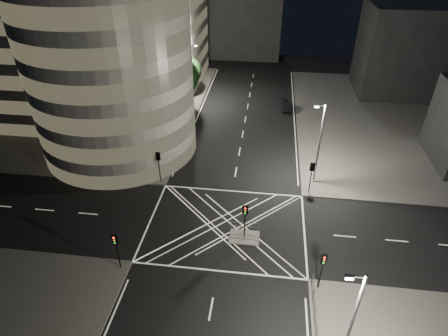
# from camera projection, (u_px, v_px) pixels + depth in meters

# --- Properties ---
(ground) EXTENTS (120.00, 120.00, 0.00)m
(ground) POSITION_uv_depth(u_px,v_px,m) (226.00, 226.00, 38.72)
(ground) COLOR black
(ground) RESTS_ON ground
(sidewalk_far_left) EXTENTS (42.00, 42.00, 0.15)m
(sidewalk_far_left) POSITION_uv_depth(u_px,v_px,m) (78.00, 104.00, 64.04)
(sidewalk_far_left) COLOR #5B5855
(sidewalk_far_left) RESTS_ON ground
(sidewalk_far_right) EXTENTS (42.00, 42.00, 0.15)m
(sidewalk_far_right) POSITION_uv_depth(u_px,v_px,m) (433.00, 124.00, 57.89)
(sidewalk_far_right) COLOR #5B5855
(sidewalk_far_right) RESTS_ON ground
(central_island) EXTENTS (3.00, 2.00, 0.15)m
(central_island) POSITION_uv_depth(u_px,v_px,m) (244.00, 237.00, 37.23)
(central_island) COLOR slate
(central_island) RESTS_ON ground
(office_tower_curved) EXTENTS (30.00, 29.00, 27.20)m
(office_tower_curved) POSITION_uv_depth(u_px,v_px,m) (88.00, 45.00, 49.37)
(office_tower_curved) COLOR gray
(office_tower_curved) RESTS_ON sidewalk_far_left
(office_block_rear) EXTENTS (24.00, 16.00, 22.00)m
(office_block_rear) POSITION_uv_depth(u_px,v_px,m) (137.00, 18.00, 69.54)
(office_block_rear) COLOR gray
(office_block_rear) RESTS_ON sidewalk_far_left
(building_right_far) EXTENTS (14.00, 12.00, 15.00)m
(building_right_far) POSITION_uv_depth(u_px,v_px,m) (403.00, 50.00, 64.75)
(building_right_far) COLOR black
(building_right_far) RESTS_ON sidewalk_far_right
(building_far_end) EXTENTS (18.00, 8.00, 18.00)m
(building_far_end) POSITION_uv_depth(u_px,v_px,m) (240.00, 15.00, 82.03)
(building_far_end) COLOR black
(building_far_end) RESTS_ON ground
(tree_a) EXTENTS (4.07, 4.07, 6.36)m
(tree_a) POSITION_uv_depth(u_px,v_px,m) (149.00, 142.00, 44.96)
(tree_a) COLOR black
(tree_a) RESTS_ON sidewalk_far_left
(tree_b) EXTENTS (5.25, 5.25, 7.53)m
(tree_b) POSITION_uv_depth(u_px,v_px,m) (162.00, 116.00, 49.63)
(tree_b) COLOR black
(tree_b) RESTS_ON sidewalk_far_left
(tree_c) EXTENTS (4.66, 4.66, 7.21)m
(tree_c) POSITION_uv_depth(u_px,v_px,m) (172.00, 98.00, 54.57)
(tree_c) COLOR black
(tree_c) RESTS_ON sidewalk_far_left
(tree_d) EXTENTS (5.62, 5.62, 9.01)m
(tree_d) POSITION_uv_depth(u_px,v_px,m) (181.00, 76.00, 58.84)
(tree_d) COLOR black
(tree_d) RESTS_ON sidewalk_far_left
(tree_e) EXTENTS (4.18, 4.18, 6.97)m
(tree_e) POSITION_uv_depth(u_px,v_px,m) (189.00, 71.00, 64.47)
(tree_e) COLOR black
(tree_e) RESTS_ON sidewalk_far_left
(traffic_signal_fl) EXTENTS (0.55, 0.22, 4.00)m
(traffic_signal_fl) POSITION_uv_depth(u_px,v_px,m) (159.00, 161.00, 43.65)
(traffic_signal_fl) COLOR black
(traffic_signal_fl) RESTS_ON sidewalk_far_left
(traffic_signal_nl) EXTENTS (0.55, 0.22, 4.00)m
(traffic_signal_nl) POSITION_uv_depth(u_px,v_px,m) (116.00, 245.00, 32.42)
(traffic_signal_nl) COLOR black
(traffic_signal_nl) RESTS_ON sidewalk_near_left
(traffic_signal_fr) EXTENTS (0.55, 0.22, 4.00)m
(traffic_signal_fr) POSITION_uv_depth(u_px,v_px,m) (312.00, 172.00, 41.78)
(traffic_signal_fr) COLOR black
(traffic_signal_fr) RESTS_ON sidewalk_far_right
(traffic_signal_nr) EXTENTS (0.55, 0.22, 4.00)m
(traffic_signal_nr) POSITION_uv_depth(u_px,v_px,m) (323.00, 265.00, 30.56)
(traffic_signal_nr) COLOR black
(traffic_signal_nr) RESTS_ON sidewalk_near_right
(traffic_signal_island) EXTENTS (0.55, 0.22, 4.00)m
(traffic_signal_island) POSITION_uv_depth(u_px,v_px,m) (245.00, 216.00, 35.65)
(traffic_signal_island) COLOR black
(traffic_signal_island) RESTS_ON central_island
(street_lamp_left_near) EXTENTS (1.25, 0.25, 10.00)m
(street_lamp_left_near) POSITION_uv_depth(u_px,v_px,m) (163.00, 121.00, 46.55)
(street_lamp_left_near) COLOR slate
(street_lamp_left_near) RESTS_ON sidewalk_far_left
(street_lamp_left_far) EXTENTS (1.25, 0.25, 10.00)m
(street_lamp_left_far) POSITION_uv_depth(u_px,v_px,m) (192.00, 72.00, 61.41)
(street_lamp_left_far) COLOR slate
(street_lamp_left_far) RESTS_ON sidewalk_far_left
(street_lamp_right_far) EXTENTS (1.25, 0.25, 10.00)m
(street_lamp_right_far) POSITION_uv_depth(u_px,v_px,m) (319.00, 142.00, 42.08)
(street_lamp_right_far) COLOR slate
(street_lamp_right_far) RESTS_ON sidewalk_far_right
(street_lamp_right_near) EXTENTS (1.25, 0.25, 10.00)m
(street_lamp_right_near) POSITION_uv_depth(u_px,v_px,m) (350.00, 326.00, 23.09)
(street_lamp_right_near) COLOR slate
(street_lamp_right_near) RESTS_ON sidewalk_near_right
(railing_island_south) EXTENTS (2.80, 0.06, 1.10)m
(railing_island_south) POSITION_uv_depth(u_px,v_px,m) (244.00, 239.00, 36.14)
(railing_island_south) COLOR slate
(railing_island_south) RESTS_ON central_island
(railing_island_north) EXTENTS (2.80, 0.06, 1.10)m
(railing_island_north) POSITION_uv_depth(u_px,v_px,m) (245.00, 226.00, 37.62)
(railing_island_north) COLOR slate
(railing_island_north) RESTS_ON central_island
(sedan) EXTENTS (2.82, 4.71, 1.47)m
(sedan) POSITION_uv_depth(u_px,v_px,m) (282.00, 104.00, 62.47)
(sedan) COLOR black
(sedan) RESTS_ON ground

